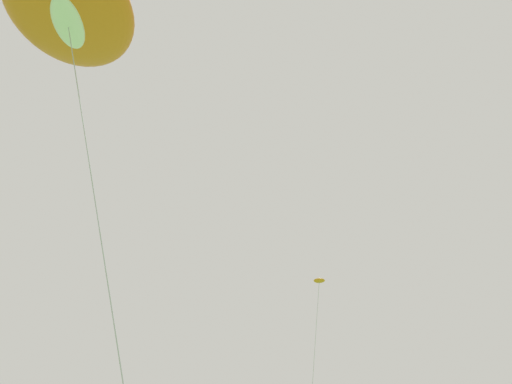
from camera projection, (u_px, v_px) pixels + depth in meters
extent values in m
ellipsoid|color=orange|center=(70.00, 12.00, 13.73)|extent=(5.39, 5.58, 0.83)
ellipsoid|color=white|center=(68.00, 23.00, 13.58)|extent=(1.86, 2.05, 0.30)
cylinder|color=#B2B2B7|center=(98.00, 219.00, 10.47)|extent=(1.08, 3.75, 11.31)
ellipsoid|color=orange|center=(319.00, 281.00, 24.42)|extent=(0.58, 0.61, 0.25)
cylinder|color=#B2B2B7|center=(313.00, 372.00, 23.22)|extent=(0.02, 1.15, 7.92)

